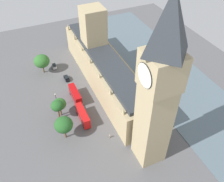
# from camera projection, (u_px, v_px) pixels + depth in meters

# --- Properties ---
(ground_plane) EXTENTS (138.68, 138.68, 0.00)m
(ground_plane) POSITION_uv_depth(u_px,v_px,m) (101.00, 84.00, 109.31)
(ground_plane) COLOR #565659
(river_thames) EXTENTS (31.42, 124.81, 0.25)m
(river_thames) POSITION_uv_depth(u_px,v_px,m) (161.00, 67.00, 118.71)
(river_thames) COLOR slate
(river_thames) RESTS_ON ground
(parliament_building) EXTENTS (14.14, 68.68, 30.24)m
(parliament_building) POSITION_uv_depth(u_px,v_px,m) (103.00, 66.00, 105.69)
(parliament_building) COLOR tan
(parliament_building) RESTS_ON ground
(clock_tower) EXTENTS (9.44, 9.44, 56.28)m
(clock_tower) POSITION_uv_depth(u_px,v_px,m) (158.00, 89.00, 62.82)
(clock_tower) COLOR tan
(clock_tower) RESTS_ON ground
(car_silver_leading) EXTENTS (2.15, 4.12, 1.74)m
(car_silver_leading) POSITION_uv_depth(u_px,v_px,m) (54.00, 66.00, 118.09)
(car_silver_leading) COLOR #B7B7BC
(car_silver_leading) RESTS_ON ground
(car_black_far_end) EXTENTS (2.00, 4.49, 1.74)m
(car_black_far_end) POSITION_uv_depth(u_px,v_px,m) (67.00, 78.00, 111.19)
(car_black_far_end) COLOR black
(car_black_far_end) RESTS_ON ground
(double_decker_bus_trailing) EXTENTS (2.71, 10.52, 4.75)m
(double_decker_bus_trailing) POSITION_uv_depth(u_px,v_px,m) (75.00, 95.00, 100.35)
(double_decker_bus_trailing) COLOR #B20C0F
(double_decker_bus_trailing) RESTS_ON ground
(double_decker_bus_near_tower) EXTENTS (2.69, 10.51, 4.75)m
(double_decker_bus_near_tower) POSITION_uv_depth(u_px,v_px,m) (83.00, 115.00, 91.71)
(double_decker_bus_near_tower) COLOR red
(double_decker_bus_near_tower) RESTS_ON ground
(pedestrian_under_trees) EXTENTS (0.63, 0.53, 1.62)m
(pedestrian_under_trees) POSITION_uv_depth(u_px,v_px,m) (110.00, 136.00, 86.79)
(pedestrian_under_trees) COLOR gray
(pedestrian_under_trees) RESTS_ON ground
(plane_tree_kerbside) EXTENTS (4.80, 4.80, 8.80)m
(plane_tree_kerbside) POSITION_uv_depth(u_px,v_px,m) (57.00, 106.00, 89.83)
(plane_tree_kerbside) COLOR brown
(plane_tree_kerbside) RESTS_ON ground
(plane_tree_by_river_gate) EXTENTS (6.42, 6.42, 9.49)m
(plane_tree_by_river_gate) POSITION_uv_depth(u_px,v_px,m) (64.00, 125.00, 82.98)
(plane_tree_by_river_gate) COLOR brown
(plane_tree_by_river_gate) RESTS_ON ground
(plane_tree_corner) EXTENTS (7.11, 7.11, 9.38)m
(plane_tree_corner) POSITION_uv_depth(u_px,v_px,m) (42.00, 61.00, 111.77)
(plane_tree_corner) COLOR brown
(plane_tree_corner) RESTS_ON ground
(plane_tree_midblock) EXTENTS (5.07, 5.07, 8.07)m
(plane_tree_midblock) POSITION_uv_depth(u_px,v_px,m) (59.00, 104.00, 91.60)
(plane_tree_midblock) COLOR brown
(plane_tree_midblock) RESTS_ON ground
(street_lamp_opposite_hall) EXTENTS (0.56, 0.56, 6.90)m
(street_lamp_opposite_hall) POSITION_uv_depth(u_px,v_px,m) (56.00, 98.00, 95.84)
(street_lamp_opposite_hall) COLOR black
(street_lamp_opposite_hall) RESTS_ON ground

